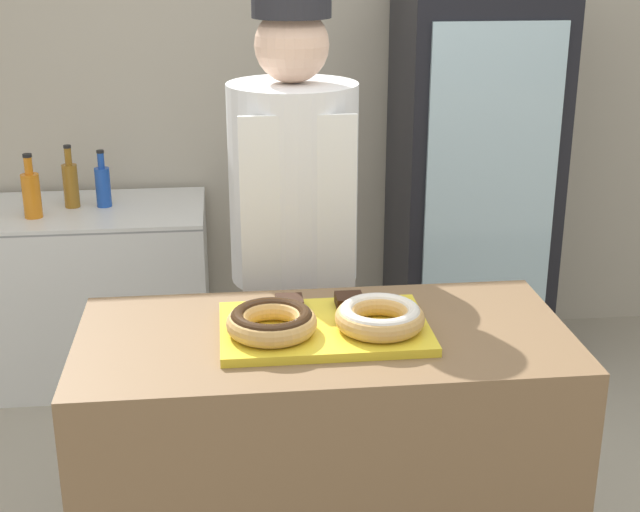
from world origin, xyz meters
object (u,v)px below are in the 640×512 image
at_px(donut_chocolate_glaze, 272,321).
at_px(chest_freezer, 91,292).
at_px(beverage_fridge, 471,181).
at_px(bottle_amber, 71,183).
at_px(brownie_back_right, 349,301).
at_px(bottle_blue, 103,185).
at_px(donut_light_glaze, 380,316).
at_px(baker_person, 294,256).
at_px(bottle_orange, 31,193).
at_px(brownie_back_left, 289,303).
at_px(serving_tray, 324,328).

bearing_deg(donut_chocolate_glaze, chest_freezer, 112.26).
distance_m(donut_chocolate_glaze, beverage_fridge, 2.07).
xyz_separation_m(donut_chocolate_glaze, bottle_amber, (-0.79, 1.83, -0.10)).
distance_m(beverage_fridge, bottle_amber, 1.82).
relative_size(brownie_back_right, bottle_blue, 0.29).
relative_size(donut_light_glaze, baker_person, 0.13).
height_order(brownie_back_right, beverage_fridge, beverage_fridge).
bearing_deg(baker_person, bottle_amber, 128.67).
distance_m(baker_person, bottle_orange, 1.44).
relative_size(bottle_orange, bottle_amber, 0.99).
xyz_separation_m(brownie_back_left, brownie_back_right, (0.17, 0.00, 0.00)).
xyz_separation_m(chest_freezer, bottle_blue, (0.09, 0.03, 0.50)).
distance_m(baker_person, bottle_amber, 1.44).
bearing_deg(brownie_back_right, bottle_blue, 117.52).
relative_size(brownie_back_right, baker_person, 0.04).
bearing_deg(donut_chocolate_glaze, bottle_amber, 113.24).
bearing_deg(bottle_blue, serving_tray, -66.22).
xyz_separation_m(serving_tray, beverage_fridge, (0.89, 1.75, -0.08)).
distance_m(bottle_orange, bottle_blue, 0.32).
xyz_separation_m(brownie_back_left, bottle_blue, (-0.70, 1.67, -0.09)).
height_order(beverage_fridge, bottle_blue, beverage_fridge).
bearing_deg(bottle_blue, donut_light_glaze, -63.07).
distance_m(beverage_fridge, chest_freezer, 1.83).
height_order(donut_light_glaze, baker_person, baker_person).
distance_m(serving_tray, donut_chocolate_glaze, 0.15).
distance_m(baker_person, bottle_blue, 1.36).
xyz_separation_m(brownie_back_right, baker_person, (-0.11, 0.55, -0.06)).
distance_m(donut_chocolate_glaze, bottle_blue, 1.94).
xyz_separation_m(serving_tray, donut_chocolate_glaze, (-0.14, -0.04, 0.05)).
bearing_deg(baker_person, brownie_back_left, -96.11).
distance_m(baker_person, beverage_fridge, 1.42).
bearing_deg(donut_light_glaze, donut_chocolate_glaze, 180.00).
relative_size(donut_light_glaze, bottle_amber, 0.84).
bearing_deg(beverage_fridge, brownie_back_left, -120.72).
height_order(serving_tray, brownie_back_left, brownie_back_left).
bearing_deg(chest_freezer, bottle_amber, 147.04).
height_order(beverage_fridge, bottle_amber, beverage_fridge).
bearing_deg(beverage_fridge, bottle_orange, -176.99).
bearing_deg(brownie_back_right, brownie_back_left, 180.00).
distance_m(donut_light_glaze, beverage_fridge, 1.94).
height_order(brownie_back_left, bottle_amber, bottle_amber).
bearing_deg(serving_tray, baker_person, 92.13).
relative_size(serving_tray, baker_person, 0.31).
relative_size(serving_tray, brownie_back_left, 7.33).
xyz_separation_m(bottle_amber, bottle_blue, (0.14, -0.01, -0.01)).
relative_size(brownie_back_left, bottle_amber, 0.27).
distance_m(brownie_back_left, baker_person, 0.55).
bearing_deg(baker_person, serving_tray, -87.87).
bearing_deg(bottle_blue, chest_freezer, -162.98).
bearing_deg(bottle_blue, brownie_back_right, -62.48).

